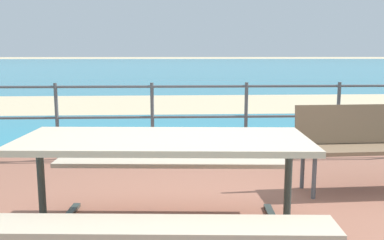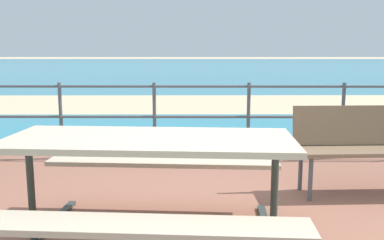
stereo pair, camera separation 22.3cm
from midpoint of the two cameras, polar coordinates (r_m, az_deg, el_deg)
sea_water at (r=42.75m, az=-2.19°, el=7.47°), size 90.00×90.00×0.01m
beach_strip at (r=11.32m, az=-1.41°, el=2.32°), size 54.05×4.90×0.01m
picnic_table at (r=2.77m, az=-6.21°, el=-6.17°), size 1.98×1.64×0.78m
railing_fence at (r=5.17m, az=-0.20°, el=1.28°), size 5.94×0.04×0.96m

